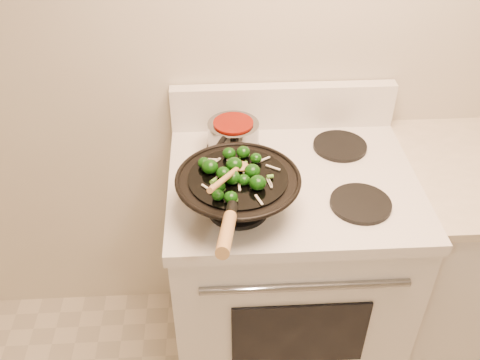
{
  "coord_description": "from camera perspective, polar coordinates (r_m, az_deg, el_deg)",
  "views": [
    {
      "loc": [
        -0.44,
        -0.15,
        1.94
      ],
      "look_at": [
        -0.38,
        1.04,
        1.01
      ],
      "focal_mm": 40.0,
      "sensor_mm": 36.0,
      "label": 1
    }
  ],
  "objects": [
    {
      "name": "saucepan",
      "position": [
        1.76,
        -0.74,
        4.77
      ],
      "size": [
        0.17,
        0.26,
        0.1
      ],
      "color": "gray",
      "rests_on": "stove"
    },
    {
      "name": "stirfry",
      "position": [
        1.47,
        -0.71,
        0.89
      ],
      "size": [
        0.23,
        0.24,
        0.04
      ],
      "color": "#0C3608",
      "rests_on": "wok"
    },
    {
      "name": "wok",
      "position": [
        1.51,
        -0.22,
        -1.19
      ],
      "size": [
        0.35,
        0.58,
        0.23
      ],
      "color": "black",
      "rests_on": "stove"
    },
    {
      "name": "stove",
      "position": [
        2.0,
        4.84,
        -9.84
      ],
      "size": [
        0.78,
        0.67,
        1.08
      ],
      "color": "white",
      "rests_on": "ground"
    },
    {
      "name": "wooden_spoon",
      "position": [
        1.43,
        -0.91,
        0.78
      ],
      "size": [
        0.13,
        0.26,
        0.11
      ],
      "color": "#AF7D45",
      "rests_on": "wok"
    }
  ]
}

